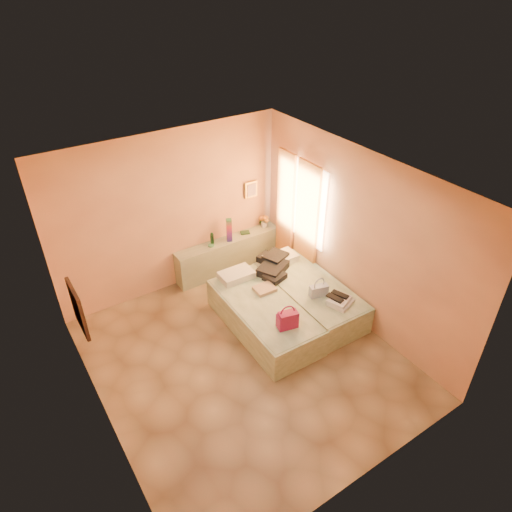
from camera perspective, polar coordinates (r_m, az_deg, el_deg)
The scene contains 16 objects.
ground at distance 6.86m, azimuth -1.39°, elevation -12.78°, with size 4.50×4.50×0.00m, color tan.
room_walls at distance 6.20m, azimuth -2.81°, elevation 2.71°, with size 4.02×4.51×2.81m.
headboard_ledge at distance 8.43m, azimuth -3.43°, elevation 0.16°, with size 2.05×0.30×0.65m, color #93A083.
bed_left at distance 7.17m, azimuth 0.95°, elevation -7.55°, with size 0.90×2.00×0.50m, color beige.
bed_right at distance 7.60m, azimuth 6.60°, elevation -5.03°, with size 0.90×2.00×0.50m, color beige.
water_bottle at distance 8.09m, azimuth -5.51°, elevation 2.16°, with size 0.06×0.06×0.22m, color #143821.
rainbow_box at distance 8.12m, azimuth -3.39°, elevation 3.25°, with size 0.10×0.10×0.43m, color #9C1348.
small_dish at distance 8.09m, azimuth -5.62°, elevation 1.32°, with size 0.11×0.11×0.03m, color #4F9161.
green_book at distance 8.43m, azimuth -1.38°, elevation 2.94°, with size 0.16×0.12×0.03m, color #224024.
flower_vase at distance 8.59m, azimuth 1.03°, elevation 4.50°, with size 0.21×0.21×0.27m, color silver.
magenta_handbag at distance 6.55m, azimuth 3.94°, elevation -7.90°, with size 0.29×0.16×0.27m, color #9C1348.
khaki_garment at distance 7.25m, azimuth 1.09°, elevation -4.13°, with size 0.32×0.26×0.06m, color tan.
clothes_pile at distance 7.66m, azimuth 2.40°, elevation -1.32°, with size 0.57×0.57×0.17m, color black.
blue_handbag at distance 7.18m, azimuth 7.84°, elevation -4.32°, with size 0.29×0.12×0.19m, color #3B5F8F.
towel_stack at distance 7.10m, azimuth 10.56°, elevation -5.56°, with size 0.35×0.30×0.10m, color white.
sandal_pair at distance 7.07m, azimuth 10.21°, elevation -5.01°, with size 0.20×0.27×0.03m, color black.
Camera 1 is at (-2.46, -4.03, 4.98)m, focal length 32.00 mm.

